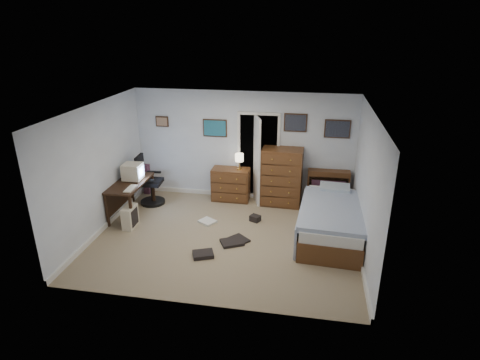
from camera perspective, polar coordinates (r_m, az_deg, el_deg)
name	(u,v)px	position (r m, az deg, el deg)	size (l,w,h in m)	color
floor	(226,238)	(7.84, -2.02, -8.26)	(5.00, 4.00, 0.02)	tan
computer_desk	(127,189)	(8.85, -15.84, -1.30)	(0.61, 1.30, 0.75)	black
crt_monitor	(133,172)	(8.80, -15.00, 1.16)	(0.39, 0.36, 0.36)	beige
keyboard	(131,189)	(8.38, -15.30, -1.19)	(0.15, 0.40, 0.02)	beige
pc_tower	(130,217)	(8.42, -15.37, -5.07)	(0.21, 0.42, 0.45)	beige
office_chair	(149,185)	(9.31, -12.86, -0.73)	(0.59, 0.59, 1.14)	black
media_stack	(147,179)	(9.89, -13.12, 0.12)	(0.15, 0.15, 0.73)	maroon
low_dresser	(231,184)	(9.28, -1.31, -0.63)	(0.86, 0.43, 0.76)	brown
table_lamp	(239,158)	(9.02, -0.10, 3.14)	(0.19, 0.19, 0.37)	gold
doorway	(260,154)	(9.44, 2.84, 3.75)	(0.96, 1.12, 2.05)	black
tall_dresser	(282,177)	(9.01, 5.93, 0.44)	(0.89, 0.53, 1.31)	brown
headboard_bookcase	(328,187)	(9.20, 12.38, -0.98)	(0.92, 0.25, 0.83)	brown
bed	(331,220)	(7.93, 12.84, -5.57)	(1.32, 2.29, 0.73)	brown
wall_posters	(269,126)	(8.93, 4.10, 7.65)	(4.38, 0.04, 0.60)	#331E11
floor_clutter	(226,237)	(7.78, -2.06, -8.16)	(1.30, 1.81, 0.13)	black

